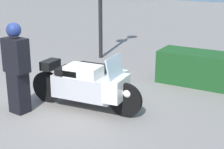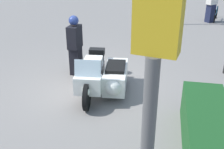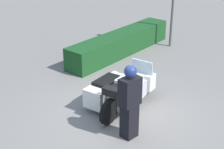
{
  "view_description": "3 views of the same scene",
  "coord_description": "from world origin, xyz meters",
  "views": [
    {
      "loc": [
        4.19,
        -5.13,
        2.74
      ],
      "look_at": [
        0.82,
        0.71,
        0.63
      ],
      "focal_mm": 55.0,
      "sensor_mm": 36.0,
      "label": 1
    },
    {
      "loc": [
        6.89,
        1.88,
        3.58
      ],
      "look_at": [
        1.49,
        0.87,
        1.02
      ],
      "focal_mm": 45.0,
      "sensor_mm": 36.0,
      "label": 2
    },
    {
      "loc": [
        -5.88,
        -4.52,
        4.58
      ],
      "look_at": [
        0.42,
        0.67,
        0.86
      ],
      "focal_mm": 55.0,
      "sensor_mm": 36.0,
      "label": 3
    }
  ],
  "objects": [
    {
      "name": "ground_plane",
      "position": [
        0.0,
        0.0,
        0.0
      ],
      "size": [
        160.0,
        160.0,
        0.0
      ],
      "primitive_type": "plane",
      "color": "slate"
    },
    {
      "name": "hedge_bush_curbside",
      "position": [
        3.54,
        2.84,
        0.4
      ],
      "size": [
        4.95,
        0.84,
        0.79
      ],
      "primitive_type": "cube",
      "color": "#19471E",
      "rests_on": "ground"
    },
    {
      "name": "officer_rider",
      "position": [
        -0.52,
        -0.6,
        0.94
      ],
      "size": [
        0.51,
        0.34,
        1.77
      ],
      "rotation": [
        0.0,
        0.0,
        -1.68
      ],
      "color": "black",
      "rests_on": "ground"
    },
    {
      "name": "police_motorcycle",
      "position": [
        0.5,
        0.46,
        0.47
      ],
      "size": [
        2.46,
        1.21,
        1.16
      ],
      "rotation": [
        0.0,
        0.0,
        0.09
      ],
      "color": "black",
      "rests_on": "ground"
    }
  ]
}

